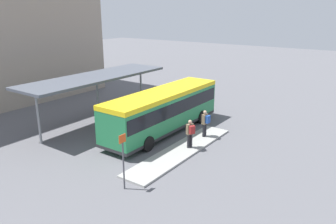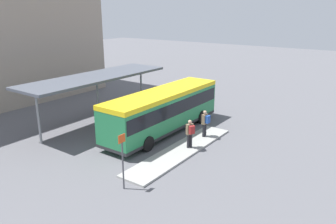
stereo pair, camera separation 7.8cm
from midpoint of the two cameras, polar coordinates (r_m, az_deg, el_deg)
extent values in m
plane|color=#5B5B60|center=(23.26, -0.65, -3.46)|extent=(120.00, 120.00, 0.00)
cube|color=#9E9E99|center=(20.13, 2.45, -6.70)|extent=(9.40, 1.80, 0.12)
cube|color=#237A47|center=(22.72, -0.67, 0.46)|extent=(10.43, 2.46, 2.62)
cube|color=yellow|center=(22.41, -0.68, 3.30)|extent=(10.45, 2.48, 0.30)
cube|color=black|center=(22.63, -0.67, 1.22)|extent=(10.22, 2.49, 0.92)
cube|color=black|center=(26.85, 5.92, 3.71)|extent=(0.08, 2.25, 1.01)
cube|color=#28282B|center=(23.10, -0.66, -2.41)|extent=(10.44, 2.47, 0.20)
cylinder|color=black|center=(26.24, 1.46, 0.09)|extent=(0.96, 0.28, 0.96)
cylinder|color=black|center=(25.06, 5.89, -0.84)|extent=(0.96, 0.28, 0.96)
cylinder|color=black|center=(21.50, -8.32, -4.06)|extent=(0.96, 0.28, 0.96)
cylinder|color=black|center=(20.04, -3.45, -5.52)|extent=(0.96, 0.28, 0.96)
cylinder|color=#232328|center=(20.22, 3.64, -5.08)|extent=(0.16, 0.16, 0.87)
cylinder|color=#232328|center=(20.32, 4.11, -4.97)|extent=(0.16, 0.16, 0.87)
cube|color=#7A664C|center=(19.99, 3.92, -3.00)|extent=(0.50, 0.40, 0.65)
cube|color=maroon|center=(19.81, 4.28, -3.11)|extent=(0.39, 0.33, 0.50)
sphere|color=tan|center=(19.84, 3.95, -1.73)|extent=(0.24, 0.24, 0.24)
cylinder|color=#232328|center=(22.02, 6.31, -3.22)|extent=(0.17, 0.17, 0.89)
cylinder|color=#232328|center=(22.18, 6.59, -3.07)|extent=(0.17, 0.17, 0.89)
cube|color=#7A664C|center=(21.85, 6.52, -1.24)|extent=(0.45, 0.26, 0.66)
cube|color=#234CA3|center=(21.72, 7.03, -1.27)|extent=(0.34, 0.23, 0.50)
sphere|color=tan|center=(21.70, 6.56, -0.05)|extent=(0.24, 0.24, 0.24)
torus|color=black|center=(31.45, 2.88, 2.74)|extent=(0.13, 0.70, 0.70)
torus|color=black|center=(30.87, 4.24, 2.44)|extent=(0.13, 0.70, 0.70)
cylinder|color=gold|center=(31.10, 3.56, 3.00)|extent=(0.13, 0.74, 0.04)
cylinder|color=gold|center=(31.01, 3.81, 2.84)|extent=(0.04, 0.04, 0.34)
cube|color=black|center=(30.97, 3.81, 3.15)|extent=(0.09, 0.19, 0.04)
cylinder|color=gold|center=(31.31, 3.03, 3.26)|extent=(0.48, 0.09, 0.03)
torus|color=black|center=(31.39, 3.31, 2.66)|extent=(0.06, 0.66, 0.65)
torus|color=black|center=(31.84, 1.95, 2.89)|extent=(0.06, 0.66, 0.65)
cylinder|color=black|center=(31.56, 2.63, 3.15)|extent=(0.05, 0.69, 0.04)
cylinder|color=black|center=(31.65, 2.39, 3.10)|extent=(0.04, 0.04, 0.32)
cube|color=black|center=(31.61, 2.39, 3.38)|extent=(0.07, 0.18, 0.04)
cylinder|color=black|center=(31.37, 3.18, 3.19)|extent=(0.48, 0.04, 0.03)
torus|color=black|center=(31.74, 2.34, 2.88)|extent=(0.12, 0.70, 0.70)
torus|color=black|center=(32.33, 1.05, 3.16)|extent=(0.12, 0.70, 0.70)
cylinder|color=silver|center=(31.98, 1.69, 3.42)|extent=(0.11, 0.73, 0.04)
cylinder|color=silver|center=(32.10, 1.46, 3.37)|extent=(0.04, 0.04, 0.34)
cube|color=black|center=(32.06, 1.46, 3.66)|extent=(0.09, 0.19, 0.04)
cylinder|color=silver|center=(31.73, 2.22, 3.45)|extent=(0.48, 0.08, 0.03)
cube|color=#4C515B|center=(24.75, -12.29, 6.00)|extent=(11.85, 3.48, 0.18)
cylinder|color=gray|center=(22.25, -21.56, -0.96)|extent=(0.16, 0.16, 3.47)
cylinder|color=gray|center=(28.68, -4.63, 4.13)|extent=(0.16, 0.16, 3.47)
cylinder|color=gray|center=(25.16, -12.02, 1.93)|extent=(0.16, 0.16, 3.47)
cylinder|color=slate|center=(22.69, -9.17, -3.47)|extent=(0.84, 0.84, 0.56)
sphere|color=#337F38|center=(22.48, -9.25, -1.95)|extent=(0.96, 0.96, 0.96)
cylinder|color=#4C4C51|center=(15.81, -7.71, -9.33)|extent=(0.08, 0.08, 2.40)
cube|color=#D84C19|center=(15.23, -7.92, -4.62)|extent=(0.44, 0.03, 0.40)
camera|label=1|loc=(0.04, -89.90, 0.03)|focal=35.00mm
camera|label=2|loc=(0.04, 90.10, -0.03)|focal=35.00mm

